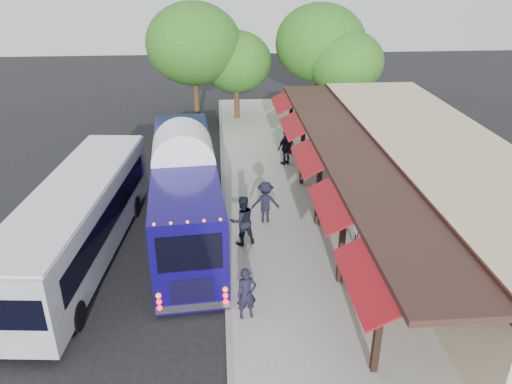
# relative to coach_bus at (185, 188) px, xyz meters

# --- Properties ---
(ground) EXTENTS (90.00, 90.00, 0.00)m
(ground) POSITION_rel_coach_bus_xyz_m (1.45, -4.16, -1.88)
(ground) COLOR black
(ground) RESTS_ON ground
(sidewalk) EXTENTS (10.00, 40.00, 0.15)m
(sidewalk) POSITION_rel_coach_bus_xyz_m (6.45, -0.16, -1.81)
(sidewalk) COLOR #9E9B93
(sidewalk) RESTS_ON ground
(curb) EXTENTS (0.20, 40.00, 0.16)m
(curb) POSITION_rel_coach_bus_xyz_m (1.50, -0.16, -1.81)
(curb) COLOR gray
(curb) RESTS_ON ground
(station_shelter) EXTENTS (8.15, 20.00, 3.60)m
(station_shelter) POSITION_rel_coach_bus_xyz_m (9.83, -0.16, -0.04)
(station_shelter) COLOR tan
(station_shelter) RESTS_ON ground
(coach_bus) EXTENTS (3.17, 11.09, 3.51)m
(coach_bus) POSITION_rel_coach_bus_xyz_m (0.00, 0.00, 0.00)
(coach_bus) COLOR #0F075A
(coach_bus) RESTS_ON ground
(city_bus) EXTENTS (3.42, 11.10, 2.93)m
(city_bus) POSITION_rel_coach_bus_xyz_m (-3.69, -1.76, -0.26)
(city_bus) COLOR gray
(city_bus) RESTS_ON ground
(ped_a) EXTENTS (0.69, 0.53, 1.68)m
(ped_a) POSITION_rel_coach_bus_xyz_m (2.05, -5.68, -0.89)
(ped_a) COLOR black
(ped_a) RESTS_ON sidewalk
(ped_b) EXTENTS (1.13, 0.99, 1.96)m
(ped_b) POSITION_rel_coach_bus_xyz_m (2.15, -1.39, -0.75)
(ped_b) COLOR black
(ped_b) RESTS_ON sidewalk
(ped_c) EXTENTS (1.17, 1.03, 1.89)m
(ped_c) POSITION_rel_coach_bus_xyz_m (4.83, 6.49, -0.79)
(ped_c) COLOR black
(ped_c) RESTS_ON sidewalk
(ped_d) EXTENTS (1.18, 0.71, 1.77)m
(ped_d) POSITION_rel_coach_bus_xyz_m (3.17, 0.26, -0.85)
(ped_d) COLOR black
(ped_d) RESTS_ON sidewalk
(sign_board) EXTENTS (0.08, 0.45, 0.99)m
(sign_board) POSITION_rel_coach_bus_xyz_m (6.37, -1.84, -1.06)
(sign_board) COLOR black
(sign_board) RESTS_ON sidewalk
(tree_left) EXTENTS (4.59, 4.59, 5.88)m
(tree_left) POSITION_rel_coach_bus_xyz_m (2.61, 15.06, 2.03)
(tree_left) COLOR #382314
(tree_left) RESTS_ON ground
(tree_mid) EXTENTS (5.87, 5.87, 7.51)m
(tree_mid) POSITION_rel_coach_bus_xyz_m (8.10, 15.21, 3.13)
(tree_mid) COLOR #382314
(tree_mid) RESTS_ON ground
(tree_right) EXTENTS (4.75, 4.75, 6.08)m
(tree_right) POSITION_rel_coach_bus_xyz_m (9.44, 13.50, 2.17)
(tree_right) COLOR #382314
(tree_right) RESTS_ON ground
(tree_far) EXTENTS (6.00, 6.00, 7.69)m
(tree_far) POSITION_rel_coach_bus_xyz_m (-0.05, 14.68, 3.24)
(tree_far) COLOR #382314
(tree_far) RESTS_ON ground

